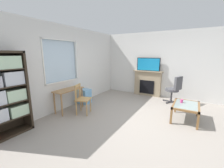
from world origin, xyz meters
TOP-DOWN VIEW (x-y plane):
  - ground at (0.00, 0.00)m, footprint 6.36×6.17m
  - wall_back_with_window at (0.03, 2.58)m, footprint 5.36×0.15m
  - wall_right at (2.74, 0.00)m, footprint 0.12×5.37m
  - bookshelf at (-2.06, 2.34)m, footprint 0.90×0.38m
  - desk_under_window at (-0.36, 2.23)m, footprint 0.96×0.41m
  - wooden_chair at (-0.33, 1.72)m, footprint 0.53×0.52m
  - plastic_drawer_unit at (0.42, 2.28)m, footprint 0.35×0.40m
  - fireplace at (2.59, 0.60)m, footprint 0.26×1.22m
  - tv at (2.57, 0.60)m, footprint 0.06×0.97m
  - office_chair at (2.10, -0.54)m, footprint 0.59×0.62m
  - coffee_table at (0.76, -1.02)m, footprint 0.93×0.65m
  - sippy_cup at (0.86, -0.89)m, footprint 0.07×0.07m

SIDE VIEW (x-z plane):
  - ground at x=0.00m, z-range -0.02..0.00m
  - plastic_drawer_unit at x=0.42m, z-range 0.00..0.52m
  - coffee_table at x=0.76m, z-range 0.16..0.60m
  - wooden_chair at x=-0.33m, z-range 0.01..0.91m
  - sippy_cup at x=0.86m, z-range 0.45..0.54m
  - fireplace at x=2.59m, z-range 0.00..1.08m
  - office_chair at x=2.10m, z-range 0.05..1.05m
  - desk_under_window at x=-0.36m, z-range 0.23..0.93m
  - bookshelf at x=-2.06m, z-range 0.08..1.93m
  - wall_back_with_window at x=0.03m, z-range -0.02..2.65m
  - wall_right at x=2.74m, z-range 0.00..2.67m
  - tv at x=2.57m, z-range 1.08..1.62m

